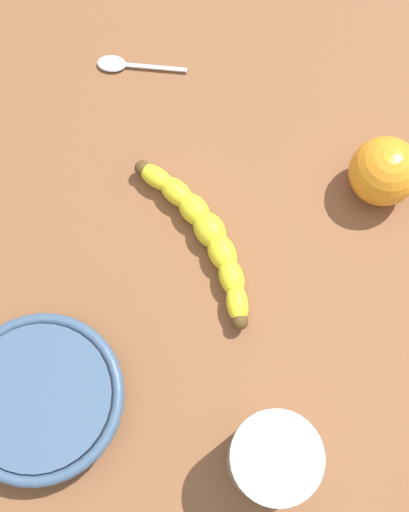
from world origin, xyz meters
TOP-DOWN VIEW (x-y plane):
  - wooden_tabletop at (0.00, 0.00)cm, footprint 120.00×120.00cm
  - banana at (5.88, 1.51)cm, footprint 11.96×20.42cm
  - smoothie_glass at (-11.31, -16.16)cm, footprint 8.31×8.31cm
  - ceramic_bowl at (-17.90, 6.45)cm, footprint 17.10×17.10cm
  - orange_fruit at (21.61, -12.26)cm, footprint 7.75×7.75cm
  - teaspoon at (20.08, 22.47)cm, footprint 6.02×10.77cm

SIDE VIEW (x-z plane):
  - wooden_tabletop at x=0.00cm, z-range 0.00..3.00cm
  - teaspoon at x=20.08cm, z-range 3.00..3.80cm
  - banana at x=5.88cm, z-range 3.00..6.31cm
  - ceramic_bowl at x=-17.90cm, z-range 3.38..7.02cm
  - orange_fruit at x=21.61cm, z-range 3.00..10.75cm
  - smoothie_glass at x=-11.31cm, z-range 2.98..12.57cm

